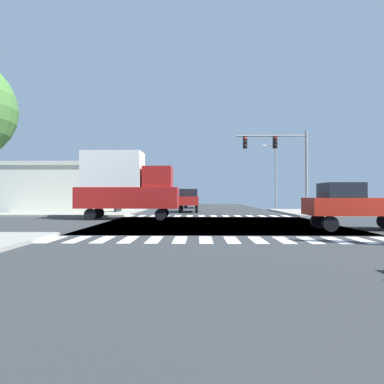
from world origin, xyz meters
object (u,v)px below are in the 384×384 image
(street_lamp, at_px, (273,170))
(pickup_trailing_3, at_px, (189,199))
(traffic_signal_mast, at_px, (280,154))
(box_truck_leading_1, at_px, (125,184))
(sedan_crossing_2, at_px, (191,200))
(pickup_queued_2, at_px, (355,204))
(bank_building, at_px, (57,188))
(sedan_outer_4, at_px, (193,198))

(street_lamp, height_order, pickup_trailing_3, street_lamp)
(traffic_signal_mast, distance_m, box_truck_leading_1, 13.16)
(traffic_signal_mast, height_order, sedan_crossing_2, traffic_signal_mast)
(street_lamp, bearing_deg, traffic_signal_mast, -100.35)
(pickup_queued_2, height_order, box_truck_leading_1, box_truck_leading_1)
(pickup_trailing_3, bearing_deg, traffic_signal_mast, 144.14)
(traffic_signal_mast, relative_size, pickup_trailing_3, 1.40)
(traffic_signal_mast, relative_size, street_lamp, 0.90)
(bank_building, relative_size, sedan_crossing_2, 3.21)
(bank_building, height_order, sedan_crossing_2, bank_building)
(sedan_outer_4, bearing_deg, bank_building, 60.23)
(traffic_signal_mast, bearing_deg, sedan_crossing_2, 115.51)
(sedan_crossing_2, height_order, box_truck_leading_1, box_truck_leading_1)
(sedan_outer_4, bearing_deg, box_truck_leading_1, 83.30)
(pickup_queued_2, relative_size, box_truck_leading_1, 0.71)
(bank_building, relative_size, box_truck_leading_1, 1.92)
(street_lamp, distance_m, pickup_trailing_3, 12.44)
(street_lamp, height_order, sedan_outer_4, street_lamp)
(sedan_crossing_2, xyz_separation_m, pickup_trailing_3, (0.00, -10.83, 0.17))
(street_lamp, height_order, box_truck_leading_1, street_lamp)
(box_truck_leading_1, relative_size, sedan_outer_4, 1.67)
(sedan_crossing_2, bearing_deg, sedan_outer_4, -90.00)
(sedan_crossing_2, relative_size, box_truck_leading_1, 0.60)
(pickup_trailing_3, relative_size, sedan_outer_4, 1.19)
(traffic_signal_mast, distance_m, sedan_crossing_2, 18.78)
(street_lamp, height_order, bank_building, street_lamp)
(traffic_signal_mast, bearing_deg, street_lamp, 79.65)
(street_lamp, distance_m, pickup_queued_2, 23.53)
(pickup_queued_2, xyz_separation_m, sedan_outer_4, (-8.79, 43.75, -0.17))
(traffic_signal_mast, relative_size, bank_building, 0.52)
(box_truck_leading_1, bearing_deg, pickup_trailing_3, 156.31)
(pickup_trailing_3, bearing_deg, pickup_queued_2, 117.58)
(traffic_signal_mast, distance_m, pickup_trailing_3, 10.50)
(street_lamp, distance_m, sedan_outer_4, 23.15)
(bank_building, relative_size, pickup_queued_2, 2.71)
(traffic_signal_mast, relative_size, sedan_outer_4, 1.66)
(pickup_queued_2, bearing_deg, sedan_crossing_2, 17.63)
(bank_building, bearing_deg, sedan_crossing_2, 32.20)
(street_lamp, relative_size, pickup_queued_2, 1.55)
(bank_building, xyz_separation_m, box_truck_leading_1, (10.06, -11.62, 0.06))
(traffic_signal_mast, xyz_separation_m, bank_building, (-22.26, 7.48, -2.74))
(street_lamp, relative_size, sedan_crossing_2, 1.84)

